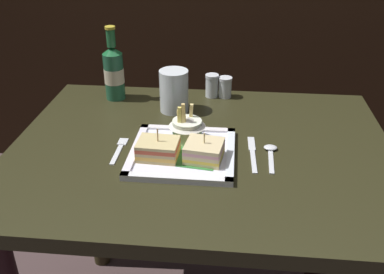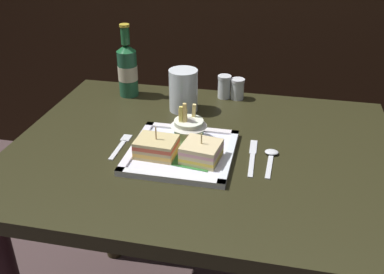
{
  "view_description": "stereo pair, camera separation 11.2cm",
  "coord_description": "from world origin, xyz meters",
  "px_view_note": "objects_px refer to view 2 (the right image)",
  "views": [
    {
      "loc": [
        0.08,
        -1.0,
        1.33
      ],
      "look_at": [
        -0.02,
        -0.03,
        0.8
      ],
      "focal_mm": 41.08,
      "sensor_mm": 36.0,
      "label": 1
    },
    {
      "loc": [
        0.19,
        -0.99,
        1.33
      ],
      "look_at": [
        -0.02,
        -0.03,
        0.8
      ],
      "focal_mm": 41.08,
      "sensor_mm": 36.0,
      "label": 2
    }
  ],
  "objects_px": {
    "fries_cup": "(189,126)",
    "knife": "(252,156)",
    "water_glass": "(183,93)",
    "fork": "(121,145)",
    "beer_bottle": "(128,69)",
    "dining_table": "(202,187)",
    "square_plate": "(182,152)",
    "sandwich_half_right": "(201,152)",
    "spoon": "(271,156)",
    "salt_shaker": "(224,88)",
    "pepper_shaker": "(237,90)",
    "sandwich_half_left": "(157,147)"
  },
  "relations": [
    {
      "from": "beer_bottle",
      "to": "salt_shaker",
      "type": "bearing_deg",
      "value": 8.2
    },
    {
      "from": "dining_table",
      "to": "knife",
      "type": "relative_size",
      "value": 5.61
    },
    {
      "from": "fries_cup",
      "to": "beer_bottle",
      "type": "bearing_deg",
      "value": 133.57
    },
    {
      "from": "sandwich_half_right",
      "to": "fork",
      "type": "height_order",
      "value": "sandwich_half_right"
    },
    {
      "from": "sandwich_half_left",
      "to": "fries_cup",
      "type": "xyz_separation_m",
      "value": [
        0.06,
        0.09,
        0.02
      ]
    },
    {
      "from": "beer_bottle",
      "to": "sandwich_half_left",
      "type": "bearing_deg",
      "value": -61.24
    },
    {
      "from": "salt_shaker",
      "to": "knife",
      "type": "bearing_deg",
      "value": -70.4
    },
    {
      "from": "beer_bottle",
      "to": "pepper_shaker",
      "type": "relative_size",
      "value": 3.48
    },
    {
      "from": "knife",
      "to": "spoon",
      "type": "relative_size",
      "value": 1.32
    },
    {
      "from": "square_plate",
      "to": "water_glass",
      "type": "xyz_separation_m",
      "value": [
        -0.06,
        0.26,
        0.05
      ]
    },
    {
      "from": "dining_table",
      "to": "sandwich_half_left",
      "type": "height_order",
      "value": "sandwich_half_left"
    },
    {
      "from": "water_glass",
      "to": "knife",
      "type": "height_order",
      "value": "water_glass"
    },
    {
      "from": "fork",
      "to": "knife",
      "type": "xyz_separation_m",
      "value": [
        0.35,
        0.02,
        0.0
      ]
    },
    {
      "from": "fries_cup",
      "to": "spoon",
      "type": "xyz_separation_m",
      "value": [
        0.22,
        -0.03,
        -0.05
      ]
    },
    {
      "from": "square_plate",
      "to": "pepper_shaker",
      "type": "distance_m",
      "value": 0.4
    },
    {
      "from": "fork",
      "to": "beer_bottle",
      "type": "bearing_deg",
      "value": 105.71
    },
    {
      "from": "spoon",
      "to": "salt_shaker",
      "type": "height_order",
      "value": "salt_shaker"
    },
    {
      "from": "dining_table",
      "to": "beer_bottle",
      "type": "xyz_separation_m",
      "value": [
        -0.3,
        0.29,
        0.22
      ]
    },
    {
      "from": "dining_table",
      "to": "square_plate",
      "type": "relative_size",
      "value": 3.84
    },
    {
      "from": "square_plate",
      "to": "knife",
      "type": "height_order",
      "value": "square_plate"
    },
    {
      "from": "knife",
      "to": "pepper_shaker",
      "type": "relative_size",
      "value": 2.65
    },
    {
      "from": "square_plate",
      "to": "fries_cup",
      "type": "relative_size",
      "value": 2.39
    },
    {
      "from": "dining_table",
      "to": "salt_shaker",
      "type": "relative_size",
      "value": 13.37
    },
    {
      "from": "dining_table",
      "to": "spoon",
      "type": "relative_size",
      "value": 7.39
    },
    {
      "from": "dining_table",
      "to": "sandwich_half_right",
      "type": "bearing_deg",
      "value": -80.45
    },
    {
      "from": "square_plate",
      "to": "knife",
      "type": "distance_m",
      "value": 0.18
    },
    {
      "from": "sandwich_half_right",
      "to": "beer_bottle",
      "type": "distance_m",
      "value": 0.49
    },
    {
      "from": "knife",
      "to": "sandwich_half_left",
      "type": "bearing_deg",
      "value": -165.98
    },
    {
      "from": "knife",
      "to": "salt_shaker",
      "type": "height_order",
      "value": "salt_shaker"
    },
    {
      "from": "knife",
      "to": "pepper_shaker",
      "type": "xyz_separation_m",
      "value": [
        -0.08,
        0.36,
        0.03
      ]
    },
    {
      "from": "square_plate",
      "to": "fries_cup",
      "type": "xyz_separation_m",
      "value": [
        0.0,
        0.06,
        0.04
      ]
    },
    {
      "from": "fries_cup",
      "to": "water_glass",
      "type": "relative_size",
      "value": 0.85
    },
    {
      "from": "sandwich_half_right",
      "to": "fork",
      "type": "distance_m",
      "value": 0.23
    },
    {
      "from": "beer_bottle",
      "to": "spoon",
      "type": "relative_size",
      "value": 1.73
    },
    {
      "from": "sandwich_half_right",
      "to": "knife",
      "type": "distance_m",
      "value": 0.14
    },
    {
      "from": "water_glass",
      "to": "fork",
      "type": "relative_size",
      "value": 0.95
    },
    {
      "from": "square_plate",
      "to": "spoon",
      "type": "xyz_separation_m",
      "value": [
        0.22,
        0.04,
        -0.0
      ]
    },
    {
      "from": "salt_shaker",
      "to": "pepper_shaker",
      "type": "distance_m",
      "value": 0.04
    },
    {
      "from": "spoon",
      "to": "pepper_shaker",
      "type": "bearing_deg",
      "value": 110.38
    },
    {
      "from": "water_glass",
      "to": "knife",
      "type": "xyz_separation_m",
      "value": [
        0.23,
        -0.24,
        -0.05
      ]
    },
    {
      "from": "beer_bottle",
      "to": "spoon",
      "type": "height_order",
      "value": "beer_bottle"
    },
    {
      "from": "dining_table",
      "to": "water_glass",
      "type": "distance_m",
      "value": 0.3
    },
    {
      "from": "sandwich_half_right",
      "to": "salt_shaker",
      "type": "bearing_deg",
      "value": 90.77
    },
    {
      "from": "fries_cup",
      "to": "water_glass",
      "type": "bearing_deg",
      "value": 106.88
    },
    {
      "from": "water_glass",
      "to": "fork",
      "type": "distance_m",
      "value": 0.28
    },
    {
      "from": "sandwich_half_left",
      "to": "beer_bottle",
      "type": "xyz_separation_m",
      "value": [
        -0.2,
        0.37,
        0.06
      ]
    },
    {
      "from": "fork",
      "to": "square_plate",
      "type": "bearing_deg",
      "value": -4.28
    },
    {
      "from": "dining_table",
      "to": "fork",
      "type": "xyz_separation_m",
      "value": [
        -0.21,
        -0.04,
        0.13
      ]
    },
    {
      "from": "square_plate",
      "to": "sandwich_half_right",
      "type": "bearing_deg",
      "value": -27.8
    },
    {
      "from": "fries_cup",
      "to": "knife",
      "type": "relative_size",
      "value": 0.61
    }
  ]
}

